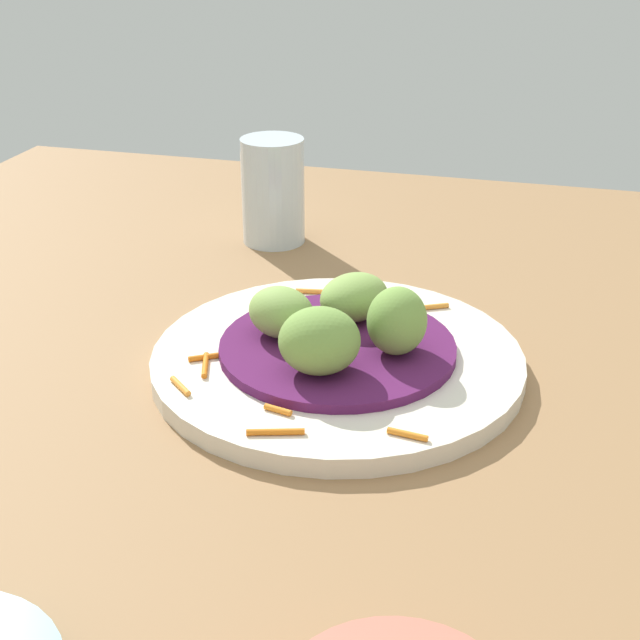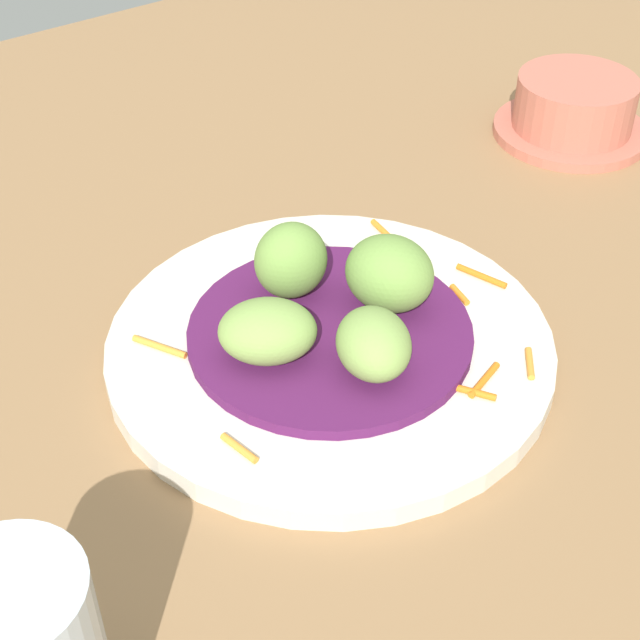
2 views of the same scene
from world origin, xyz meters
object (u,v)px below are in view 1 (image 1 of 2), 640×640
main_plate (337,360)px  guac_scoop_left (354,297)px  guac_scoop_center (281,312)px  guac_scoop_right (319,341)px  guac_scoop_back (397,321)px  water_glass (273,191)px

main_plate → guac_scoop_left: (-0.19, -4.23, 3.16)cm
guac_scoop_center → guac_scoop_right: size_ratio=0.93×
guac_scoop_back → water_glass: bearing=-55.1°
main_plate → guac_scoop_right: size_ratio=4.87×
guac_scoop_right → water_glass: 30.17cm
guac_scoop_left → guac_scoop_center: size_ratio=1.10×
guac_scoop_right → water_glass: water_glass is taller
main_plate → guac_scoop_center: guac_scoop_center is taller
main_plate → guac_scoop_back: guac_scoop_back is taller
guac_scoop_center → guac_scoop_right: (-4.04, 4.42, 0.46)cm
guac_scoop_left → water_glass: bearing=-57.0°
guac_scoop_center → guac_scoop_left: bearing=-137.6°
guac_scoop_back → water_glass: size_ratio=0.47×
main_plate → guac_scoop_center: 5.33cm
guac_scoop_left → guac_scoop_back: 6.03cm
guac_scoop_right → guac_scoop_back: 5.99cm
guac_scoop_left → water_glass: size_ratio=0.55×
guac_scoop_back → guac_scoop_right: bearing=42.4°
guac_scoop_back → guac_scoop_center: bearing=-2.6°
guac_scoop_right → guac_scoop_center: bearing=-47.6°
guac_scoop_left → guac_scoop_right: size_ratio=1.02×
guac_scoop_center → water_glass: size_ratio=0.50×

